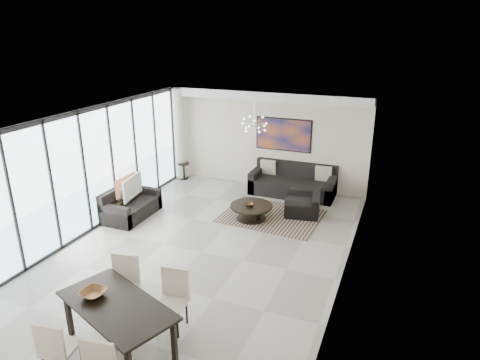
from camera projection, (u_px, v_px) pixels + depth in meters
The scene contains 19 objects.
room_shell at pixel (220, 193), 8.66m from camera, with size 6.00×9.00×2.90m.
window_wall at pixel (88, 173), 9.80m from camera, with size 0.37×8.95×2.90m.
soffit at pixel (266, 96), 12.13m from camera, with size 5.98×0.40×0.26m, color white.
painting at pixel (283, 135), 12.49m from camera, with size 1.68×0.04×0.98m, color #C2581B.
chandelier at pixel (254, 124), 10.60m from camera, with size 0.66×0.66×0.71m.
rug at pixel (272, 216), 11.06m from camera, with size 2.47×1.90×0.01m, color black.
coffee_table at pixel (251, 211), 10.84m from camera, with size 1.08×1.08×0.38m.
bowl_coffee at pixel (250, 205), 10.73m from camera, with size 0.21×0.21×0.07m, color brown.
sofa_main at pixel (293, 184), 12.44m from camera, with size 2.43×0.99×0.88m.
loveseat at pixel (130, 207), 10.99m from camera, with size 0.87×1.55×0.77m.
armchair at pixel (304, 205), 11.12m from camera, with size 0.99×1.03×0.76m.
side_table at pixel (184, 168), 13.67m from camera, with size 0.39×0.39×0.53m.
tv_console at pixel (126, 205), 11.17m from camera, with size 0.44×1.56×0.49m, color black.
television at pixel (129, 187), 10.93m from camera, with size 0.97×0.13×0.56m, color gray.
dining_table at pixel (117, 309), 6.30m from camera, with size 2.13×1.59×0.80m.
dining_chair_sw at pixel (56, 346), 5.80m from camera, with size 0.50×0.50×0.95m.
dining_chair_nw at pixel (124, 281), 7.20m from camera, with size 0.56×0.56×1.04m.
dining_chair_ne at pixel (173, 295), 6.85m from camera, with size 0.51×0.51×1.01m.
bowl_dining at pixel (93, 293), 6.44m from camera, with size 0.38×0.38×0.09m, color brown.
Camera 1 is at (3.81, -7.34, 4.64)m, focal length 32.00 mm.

